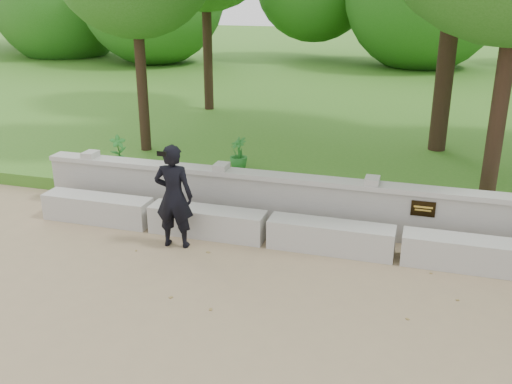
% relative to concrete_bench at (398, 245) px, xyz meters
% --- Properties ---
extents(ground, '(80.00, 80.00, 0.00)m').
position_rel_concrete_bench_xyz_m(ground, '(-0.00, -1.90, -0.22)').
color(ground, '#8F7A57').
rests_on(ground, ground).
extents(lawn, '(40.00, 22.00, 0.25)m').
position_rel_concrete_bench_xyz_m(lawn, '(-0.00, 12.10, -0.10)').
color(lawn, '#39741E').
rests_on(lawn, ground).
extents(concrete_bench, '(11.90, 0.45, 0.45)m').
position_rel_concrete_bench_xyz_m(concrete_bench, '(0.00, 0.00, 0.00)').
color(concrete_bench, '#B1AFA7').
rests_on(concrete_bench, ground).
extents(parapet_wall, '(12.50, 0.35, 0.90)m').
position_rel_concrete_bench_xyz_m(parapet_wall, '(0.00, 0.70, 0.24)').
color(parapet_wall, '#A7A59D').
rests_on(parapet_wall, ground).
extents(man_main, '(0.63, 0.56, 1.62)m').
position_rel_concrete_bench_xyz_m(man_main, '(-3.32, -0.51, 0.59)').
color(man_main, black).
rests_on(man_main, ground).
extents(shrub_a, '(0.40, 0.39, 0.64)m').
position_rel_concrete_bench_xyz_m(shrub_a, '(-5.87, 2.28, 0.34)').
color(shrub_a, '#287829').
rests_on(shrub_a, lawn).
extents(shrub_d, '(0.51, 0.50, 0.68)m').
position_rel_concrete_bench_xyz_m(shrub_d, '(-3.36, 2.69, 0.36)').
color(shrub_d, '#287829').
rests_on(shrub_d, lawn).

